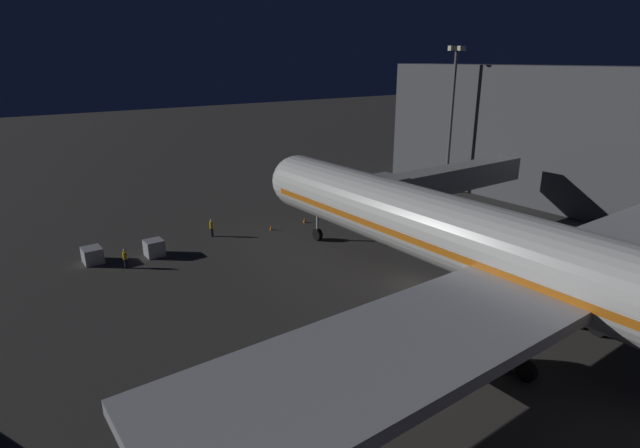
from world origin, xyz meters
TOP-DOWN VIEW (x-y plane):
  - ground_plane at (0.00, 0.00)m, footprint 320.00×320.00m
  - airliner_at_gate at (-0.00, 10.40)m, footprint 51.12×59.96m
  - jet_bridge at (-11.71, -7.96)m, footprint 21.78×3.40m
  - apron_floodlight_mast at (-25.50, -18.25)m, footprint 2.90×0.50m
  - baggage_container_near_belt at (19.97, -20.55)m, footprint 1.60×1.85m
  - baggage_container_spare at (14.87, -18.89)m, footprint 1.62×1.62m
  - ground_crew_by_belt_loader at (8.24, -20.63)m, footprint 0.40×0.40m
  - ground_crew_marshaller_fwd at (17.93, -17.43)m, footprint 0.40×0.40m
  - traffic_cone_nose_port at (-2.20, -18.76)m, footprint 0.36×0.36m
  - traffic_cone_nose_starboard at (2.20, -18.76)m, footprint 0.36×0.36m

SIDE VIEW (x-z plane):
  - ground_plane at x=0.00m, z-range 0.00..0.00m
  - traffic_cone_nose_port at x=-2.20m, z-range 0.00..0.55m
  - traffic_cone_nose_starboard at x=2.20m, z-range 0.00..0.55m
  - baggage_container_near_belt at x=19.97m, z-range 0.00..1.41m
  - baggage_container_spare at x=14.87m, z-range 0.00..1.53m
  - ground_crew_marshaller_fwd at x=17.93m, z-range 0.09..1.90m
  - ground_crew_by_belt_loader at x=8.24m, z-range 0.10..1.98m
  - airliner_at_gate at x=0.00m, z-range -3.54..14.23m
  - jet_bridge at x=-11.71m, z-range 1.97..8.98m
  - apron_floodlight_mast at x=-25.50m, z-range 1.46..20.60m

